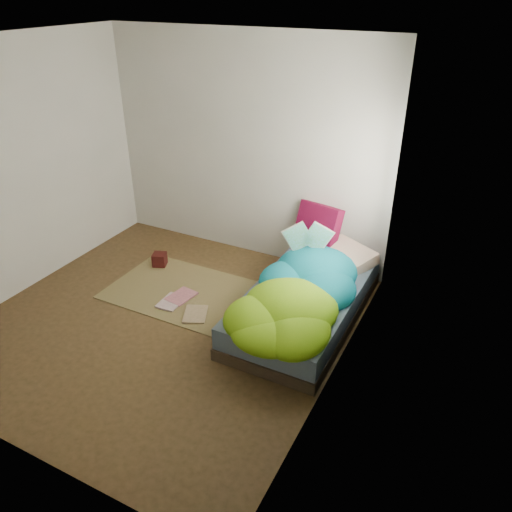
{
  "coord_description": "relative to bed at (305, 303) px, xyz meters",
  "views": [
    {
      "loc": [
        2.67,
        -3.2,
        3.02
      ],
      "look_at": [
        0.65,
        0.75,
        0.55
      ],
      "focal_mm": 35.0,
      "sensor_mm": 36.0,
      "label": 1
    }
  ],
  "objects": [
    {
      "name": "ground",
      "position": [
        -1.22,
        -0.72,
        -0.17
      ],
      "size": [
        3.5,
        3.5,
        0.0
      ],
      "primitive_type": "cube",
      "color": "#403118",
      "rests_on": "ground"
    },
    {
      "name": "room_walls",
      "position": [
        -1.21,
        -0.71,
        1.46
      ],
      "size": [
        3.54,
        3.54,
        2.62
      ],
      "color": "silver",
      "rests_on": "ground"
    },
    {
      "name": "bed",
      "position": [
        0.0,
        0.0,
        0.0
      ],
      "size": [
        1.0,
        2.0,
        0.34
      ],
      "color": "#332A1C",
      "rests_on": "ground"
    },
    {
      "name": "duvet",
      "position": [
        0.0,
        -0.22,
        0.34
      ],
      "size": [
        0.96,
        1.84,
        0.34
      ],
      "primitive_type": null,
      "color": "#086482",
      "rests_on": "bed"
    },
    {
      "name": "rug",
      "position": [
        -1.37,
        -0.17,
        -0.16
      ],
      "size": [
        1.6,
        1.1,
        0.01
      ],
      "primitive_type": "cube",
      "color": "brown",
      "rests_on": "ground"
    },
    {
      "name": "pillow_floral",
      "position": [
        0.19,
        0.74,
        0.24
      ],
      "size": [
        0.68,
        0.59,
        0.13
      ],
      "primitive_type": "cube",
      "rotation": [
        0.0,
        0.0,
        -0.49
      ],
      "color": "beige",
      "rests_on": "bed"
    },
    {
      "name": "pillow_magenta",
      "position": [
        -0.23,
        0.9,
        0.42
      ],
      "size": [
        0.52,
        0.27,
        0.5
      ],
      "primitive_type": "cube",
      "rotation": [
        0.0,
        0.0,
        -0.25
      ],
      "color": "#51051D",
      "rests_on": "bed"
    },
    {
      "name": "open_book",
      "position": [
        -0.15,
        0.38,
        0.64
      ],
      "size": [
        0.42,
        0.26,
        0.26
      ],
      "primitive_type": null,
      "rotation": [
        0.0,
        0.0,
        0.43
      ],
      "color": "#2F8E2E",
      "rests_on": "duvet"
    },
    {
      "name": "wooden_box",
      "position": [
        -1.94,
        0.18,
        -0.08
      ],
      "size": [
        0.2,
        0.2,
        0.15
      ],
      "primitive_type": "cube",
      "rotation": [
        0.0,
        0.0,
        0.37
      ],
      "color": "#380D0C",
      "rests_on": "rug"
    },
    {
      "name": "floor_book_a",
      "position": [
        -1.46,
        -0.43,
        -0.14
      ],
      "size": [
        0.24,
        0.32,
        0.02
      ],
      "primitive_type": "imported",
      "rotation": [
        0.0,
        0.0,
        0.04
      ],
      "color": "silver",
      "rests_on": "rug"
    },
    {
      "name": "floor_book_b",
      "position": [
        -1.42,
        -0.28,
        -0.14
      ],
      "size": [
        0.27,
        0.34,
        0.03
      ],
      "primitive_type": "imported",
      "rotation": [
        0.0,
        0.0,
        -0.15
      ],
      "color": "#D57B83",
      "rests_on": "rug"
    },
    {
      "name": "floor_book_c",
      "position": [
        -1.1,
        -0.54,
        -0.14
      ],
      "size": [
        0.34,
        0.38,
        0.02
      ],
      "primitive_type": "imported",
      "rotation": [
        0.0,
        0.0,
        0.43
      ],
      "color": "tan",
      "rests_on": "rug"
    }
  ]
}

